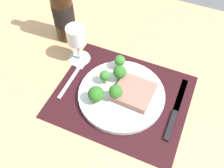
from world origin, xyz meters
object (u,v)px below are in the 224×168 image
object	(u,v)px
fork	(74,75)
knife	(175,113)
wine_glass	(76,38)
wine_bottle	(63,10)
steak	(134,92)
plate	(122,95)

from	to	relation	value
fork	knife	bearing A→B (deg)	1.50
fork	wine_glass	size ratio (longest dim) A/B	1.41
fork	wine_bottle	xyz separation A→B (cm)	(-11.41, 15.70, 11.20)
fork	wine_bottle	world-z (taller)	wine_bottle
wine_bottle	fork	bearing A→B (deg)	-54.00
steak	knife	size ratio (longest dim) A/B	0.47
plate	wine_glass	size ratio (longest dim) A/B	1.93
knife	wine_glass	world-z (taller)	wine_glass
knife	wine_bottle	bearing A→B (deg)	162.23
plate	steak	size ratio (longest dim) A/B	2.41
plate	fork	size ratio (longest dim) A/B	1.36
plate	wine_glass	world-z (taller)	wine_glass
plate	fork	distance (cm)	17.16
steak	fork	xyz separation A→B (cm)	(-20.60, 0.39, -2.45)
fork	wine_bottle	size ratio (longest dim) A/B	0.61
steak	knife	xyz separation A→B (cm)	(13.01, -0.50, -2.40)
steak	knife	world-z (taller)	steak
fork	knife	distance (cm)	33.62
steak	wine_bottle	bearing A→B (deg)	153.31
wine_bottle	wine_glass	bearing A→B (deg)	-41.32
steak	fork	distance (cm)	20.75
wine_glass	knife	bearing A→B (deg)	-13.22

